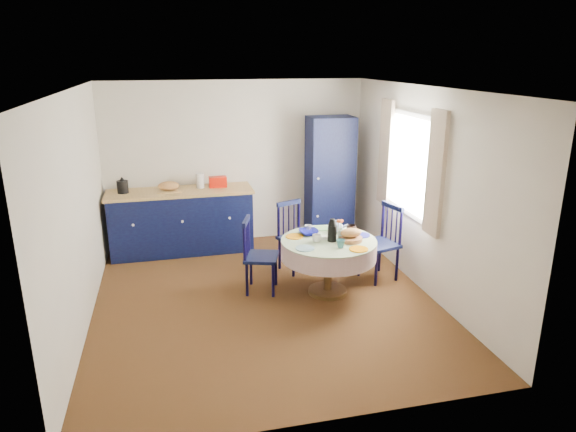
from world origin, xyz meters
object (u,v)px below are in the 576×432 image
(mug_d, at_px, (308,228))
(chair_far, at_px, (295,236))
(dining_table, at_px, (329,249))
(chair_right, at_px, (382,242))
(mug_c, at_px, (351,229))
(cobalt_bowl, at_px, (309,232))
(pantry_cabinet, at_px, (330,180))
(mug_b, at_px, (341,244))
(chair_left, at_px, (258,255))
(kitchen_counter, at_px, (182,220))
(mug_a, at_px, (317,238))

(mug_d, bearing_deg, chair_far, 96.85)
(dining_table, distance_m, chair_right, 0.87)
(chair_far, distance_m, mug_c, 0.90)
(cobalt_bowl, bearing_deg, dining_table, -52.50)
(pantry_cabinet, bearing_deg, mug_c, -98.53)
(chair_far, bearing_deg, mug_b, -99.15)
(chair_left, bearing_deg, kitchen_counter, 45.83)
(chair_far, distance_m, mug_a, 0.91)
(chair_right, bearing_deg, mug_a, -87.54)
(mug_a, bearing_deg, kitchen_counter, 128.68)
(pantry_cabinet, bearing_deg, chair_far, -128.95)
(chair_right, bearing_deg, chair_left, -104.70)
(chair_right, distance_m, cobalt_bowl, 1.03)
(mug_a, relative_size, mug_b, 1.10)
(pantry_cabinet, bearing_deg, mug_a, -112.23)
(kitchen_counter, distance_m, chair_left, 1.84)
(chair_left, distance_m, mug_b, 1.07)
(dining_table, bearing_deg, cobalt_bowl, 127.50)
(mug_c, bearing_deg, pantry_cabinet, 81.77)
(chair_left, height_order, mug_c, chair_left)
(dining_table, distance_m, mug_b, 0.33)
(pantry_cabinet, height_order, dining_table, pantry_cabinet)
(chair_far, relative_size, mug_d, 10.69)
(mug_a, xyz_separation_m, cobalt_bowl, (-0.02, 0.28, -0.02))
(chair_far, xyz_separation_m, mug_b, (0.27, -1.12, 0.27))
(dining_table, bearing_deg, pantry_cabinet, 72.35)
(cobalt_bowl, bearing_deg, mug_b, -65.76)
(pantry_cabinet, bearing_deg, kitchen_counter, 178.86)
(dining_table, xyz_separation_m, chair_right, (0.81, 0.29, -0.08))
(kitchen_counter, height_order, mug_b, kitchen_counter)
(dining_table, height_order, mug_a, dining_table)
(chair_right, xyz_separation_m, mug_c, (-0.46, -0.09, 0.24))
(mug_a, xyz_separation_m, mug_d, (0.00, 0.40, -0.00))
(chair_far, bearing_deg, mug_a, -109.09)
(chair_right, height_order, cobalt_bowl, chair_right)
(mug_b, bearing_deg, chair_right, 36.34)
(chair_far, relative_size, mug_c, 7.67)
(kitchen_counter, relative_size, chair_right, 2.13)
(chair_far, relative_size, mug_a, 8.32)
(chair_left, xyz_separation_m, chair_right, (1.65, 0.02, 0.03))
(mug_d, bearing_deg, mug_b, -71.82)
(dining_table, distance_m, mug_a, 0.24)
(pantry_cabinet, height_order, chair_right, pantry_cabinet)
(kitchen_counter, relative_size, cobalt_bowl, 8.82)
(dining_table, height_order, chair_right, chair_right)
(kitchen_counter, bearing_deg, mug_b, -51.67)
(kitchen_counter, relative_size, pantry_cabinet, 1.08)
(kitchen_counter, bearing_deg, dining_table, -48.54)
(dining_table, height_order, chair_left, dining_table)
(mug_d, height_order, cobalt_bowl, mug_d)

